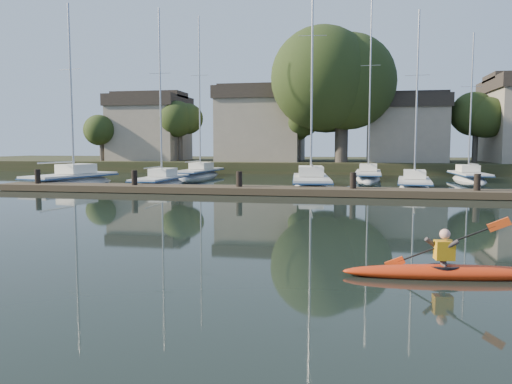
% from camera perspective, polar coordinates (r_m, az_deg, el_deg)
% --- Properties ---
extents(ground, '(160.00, 160.00, 0.00)m').
position_cam_1_polar(ground, '(12.64, -2.51, -6.54)').
color(ground, black).
rests_on(ground, ground).
extents(kayak, '(4.28, 1.07, 1.36)m').
position_cam_1_polar(kayak, '(10.68, 21.26, -8.24)').
color(kayak, red).
rests_on(kayak, ground).
extents(dock, '(34.00, 2.00, 1.80)m').
position_cam_1_polar(dock, '(26.30, 4.46, 0.14)').
color(dock, '#433826').
rests_on(dock, ground).
extents(sailboat_0, '(3.91, 8.62, 13.21)m').
position_cam_1_polar(sailboat_0, '(35.38, -20.29, 0.49)').
color(sailboat_0, silver).
rests_on(sailboat_0, ground).
extents(sailboat_1, '(1.90, 7.61, 12.43)m').
position_cam_1_polar(sailboat_1, '(33.07, -10.83, 0.49)').
color(sailboat_1, silver).
rests_on(sailboat_1, ground).
extents(sailboat_2, '(3.24, 9.76, 15.86)m').
position_cam_1_polar(sailboat_2, '(31.05, 6.29, 0.19)').
color(sailboat_2, silver).
rests_on(sailboat_2, ground).
extents(sailboat_3, '(2.63, 7.41, 11.70)m').
position_cam_1_polar(sailboat_3, '(31.50, 17.61, 0.08)').
color(sailboat_3, silver).
rests_on(sailboat_3, ground).
extents(sailboat_5, '(2.62, 8.74, 14.28)m').
position_cam_1_polar(sailboat_5, '(41.73, -6.49, 1.54)').
color(sailboat_5, silver).
rests_on(sailboat_5, ground).
extents(sailboat_6, '(2.38, 9.40, 14.82)m').
position_cam_1_polar(sailboat_6, '(39.58, 12.68, 1.25)').
color(sailboat_6, silver).
rests_on(sailboat_6, ground).
extents(sailboat_7, '(2.08, 7.47, 11.99)m').
position_cam_1_polar(sailboat_7, '(40.43, 23.13, 1.02)').
color(sailboat_7, silver).
rests_on(sailboat_7, ground).
extents(shore, '(90.00, 25.25, 12.75)m').
position_cam_1_polar(shore, '(52.34, 9.41, 6.02)').
color(shore, '#232C16').
rests_on(shore, ground).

